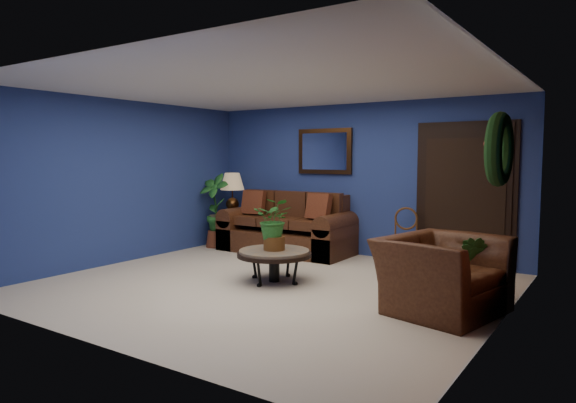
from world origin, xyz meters
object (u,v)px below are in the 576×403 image
Objects in this scene: end_table at (233,222)px; armchair at (442,275)px; side_chair at (405,233)px; sofa at (288,232)px; coffee_table at (274,254)px; table_lamp at (232,188)px.

armchair reaches higher than end_table.
side_chair reaches higher than end_table.
armchair is at bearing -31.09° from sofa.
armchair is at bearing -2.33° from coffee_table.
side_chair is at bearing 43.49° from armchair.
end_table is 0.86× the size of table_lamp.
sofa is at bearing 71.99° from armchair.
end_table is (-2.23, 1.83, 0.08)m from coffee_table.
side_chair reaches higher than coffee_table.
sofa is at bearing 1.71° from table_lamp.
coffee_table is 2.96m from table_lamp.
side_chair is (1.06, 1.89, 0.13)m from coffee_table.
sofa is 3.11× the size of table_lamp.
side_chair is (3.29, 0.06, -0.56)m from table_lamp.
sofa is 2.61× the size of side_chair.
table_lamp is 0.60× the size of armchair.
sofa is 3.62× the size of end_table.
coffee_table is 0.80× the size of armchair.
sofa is at bearing 167.38° from side_chair.
coffee_table is at bearing -61.26° from sofa.
armchair is (4.45, -1.92, -0.04)m from end_table.
sofa is at bearing 118.74° from coffee_table.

